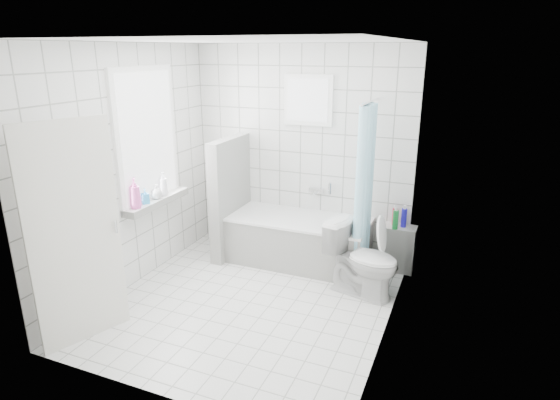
% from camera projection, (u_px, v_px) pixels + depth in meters
% --- Properties ---
extents(ground, '(3.00, 3.00, 0.00)m').
position_uv_depth(ground, '(250.00, 303.00, 4.89)').
color(ground, white).
rests_on(ground, ground).
extents(ceiling, '(3.00, 3.00, 0.00)m').
position_uv_depth(ceiling, '(244.00, 41.00, 4.09)').
color(ceiling, white).
rests_on(ceiling, ground).
extents(wall_back, '(2.80, 0.02, 2.60)m').
position_uv_depth(wall_back, '(300.00, 153.00, 5.81)').
color(wall_back, white).
rests_on(wall_back, ground).
extents(wall_front, '(2.80, 0.02, 2.60)m').
position_uv_depth(wall_front, '(149.00, 239.00, 3.17)').
color(wall_front, white).
rests_on(wall_front, ground).
extents(wall_left, '(0.02, 3.00, 2.60)m').
position_uv_depth(wall_left, '(130.00, 169.00, 5.00)').
color(wall_left, white).
rests_on(wall_left, ground).
extents(wall_right, '(0.02, 3.00, 2.60)m').
position_uv_depth(wall_right, '(394.00, 200.00, 3.98)').
color(wall_right, white).
rests_on(wall_right, ground).
extents(window_left, '(0.01, 0.90, 1.40)m').
position_uv_depth(window_left, '(148.00, 137.00, 5.16)').
color(window_left, white).
rests_on(window_left, wall_left).
extents(window_back, '(0.50, 0.01, 0.50)m').
position_uv_depth(window_back, '(308.00, 100.00, 5.53)').
color(window_back, white).
rests_on(window_back, wall_back).
extents(window_sill, '(0.18, 1.02, 0.08)m').
position_uv_depth(window_sill, '(157.00, 201.00, 5.37)').
color(window_sill, white).
rests_on(window_sill, wall_left).
extents(door, '(0.33, 0.76, 2.00)m').
position_uv_depth(door, '(75.00, 236.00, 4.01)').
color(door, silver).
rests_on(door, ground).
extents(bathtub, '(1.69, 0.77, 0.58)m').
position_uv_depth(bathtub, '(299.00, 240.00, 5.74)').
color(bathtub, white).
rests_on(bathtub, ground).
extents(partition_wall, '(0.15, 0.85, 1.50)m').
position_uv_depth(partition_wall, '(230.00, 197.00, 5.89)').
color(partition_wall, white).
rests_on(partition_wall, ground).
extents(tiled_ledge, '(0.40, 0.24, 0.55)m').
position_uv_depth(tiled_ledge, '(398.00, 248.00, 5.55)').
color(tiled_ledge, white).
rests_on(tiled_ledge, ground).
extents(toilet, '(0.86, 0.61, 0.80)m').
position_uv_depth(toilet, '(363.00, 259.00, 4.97)').
color(toilet, white).
rests_on(toilet, ground).
extents(curtain_rod, '(0.02, 0.80, 0.02)m').
position_uv_depth(curtain_rod, '(370.00, 102.00, 4.91)').
color(curtain_rod, silver).
rests_on(curtain_rod, wall_back).
extents(shower_curtain, '(0.14, 0.48, 1.78)m').
position_uv_depth(shower_curtain, '(363.00, 187.00, 5.07)').
color(shower_curtain, '#4FC1E8').
rests_on(shower_curtain, curtain_rod).
extents(tub_faucet, '(0.18, 0.06, 0.06)m').
position_uv_depth(tub_faucet, '(316.00, 190.00, 5.83)').
color(tub_faucet, silver).
rests_on(tub_faucet, wall_back).
extents(sill_bottles, '(0.18, 0.65, 0.33)m').
position_uv_depth(sill_bottles, '(148.00, 191.00, 5.18)').
color(sill_bottles, '#FE62C8').
rests_on(sill_bottles, window_sill).
extents(ledge_bottles, '(0.17, 0.19, 0.22)m').
position_uv_depth(ledge_bottles, '(398.00, 218.00, 5.42)').
color(ledge_bottles, red).
rests_on(ledge_bottles, tiled_ledge).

